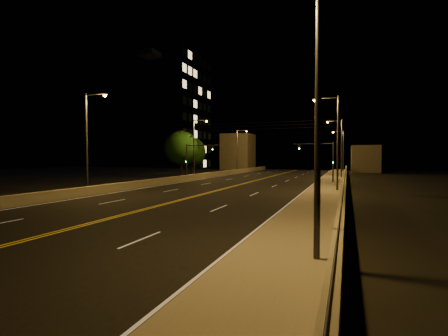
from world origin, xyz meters
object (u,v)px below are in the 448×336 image
(traffic_signal_left, at_px, (193,157))
(building_tower, at_px, (150,115))
(streetlight_0, at_px, (309,97))
(streetlight_3, at_px, (342,148))
(streetlight_2, at_px, (340,145))
(streetlight_1, at_px, (335,137))
(streetlight_4, at_px, (89,137))
(streetlight_6, at_px, (238,148))
(streetlight_5, at_px, (195,145))
(tree_1, at_px, (192,152))
(traffic_signal_right, at_px, (324,157))
(tree_0, at_px, (181,148))

(traffic_signal_left, height_order, building_tower, building_tower)
(streetlight_0, xyz_separation_m, streetlight_3, (0.00, 67.40, 0.00))
(streetlight_0, xyz_separation_m, traffic_signal_left, (-20.25, 32.68, -1.95))
(streetlight_3, bearing_deg, streetlight_2, -90.00)
(streetlight_2, bearing_deg, streetlight_1, -90.00)
(streetlight_4, relative_size, streetlight_6, 1.00)
(streetlight_5, xyz_separation_m, building_tower, (-19.48, 16.59, 7.67))
(streetlight_1, xyz_separation_m, streetlight_5, (-21.46, 13.18, 0.00))
(streetlight_1, relative_size, tree_1, 1.32)
(streetlight_3, bearing_deg, traffic_signal_right, -92.65)
(streetlight_4, bearing_deg, streetlight_3, 68.39)
(streetlight_0, distance_m, traffic_signal_right, 32.78)
(traffic_signal_right, bearing_deg, tree_0, 164.58)
(streetlight_0, distance_m, tree_1, 51.34)
(traffic_signal_left, bearing_deg, streetlight_0, -58.22)
(traffic_signal_right, distance_m, traffic_signal_left, 18.64)
(streetlight_0, distance_m, streetlight_4, 25.21)
(streetlight_1, height_order, streetlight_6, same)
(streetlight_6, xyz_separation_m, tree_1, (-4.76, -13.44, -0.93))
(streetlight_2, height_order, traffic_signal_right, streetlight_2)
(traffic_signal_left, bearing_deg, streetlight_4, -93.55)
(streetlight_6, bearing_deg, streetlight_5, -90.00)
(tree_0, bearing_deg, streetlight_5, -37.84)
(streetlight_1, distance_m, streetlight_6, 40.87)
(streetlight_6, height_order, tree_1, streetlight_6)
(building_tower, height_order, tree_1, building_tower)
(streetlight_3, bearing_deg, tree_0, -132.64)
(streetlight_4, height_order, streetlight_5, same)
(tree_0, distance_m, tree_1, 4.82)
(traffic_signal_left, bearing_deg, building_tower, 136.14)
(traffic_signal_left, bearing_deg, streetlight_1, -26.05)
(streetlight_3, xyz_separation_m, streetlight_6, (-21.46, -9.84, 0.00))
(traffic_signal_right, height_order, building_tower, building_tower)
(streetlight_2, height_order, tree_0, streetlight_2)
(streetlight_3, xyz_separation_m, streetlight_4, (-21.46, -54.17, 0.00))
(streetlight_5, relative_size, traffic_signal_left, 1.74)
(traffic_signal_right, relative_size, tree_0, 0.67)
(streetlight_5, xyz_separation_m, traffic_signal_right, (19.85, -3.29, -1.95))
(building_tower, relative_size, tree_1, 3.83)
(streetlight_3, xyz_separation_m, tree_0, (-25.82, -28.05, -0.36))
(streetlight_2, xyz_separation_m, tree_1, (-26.22, -0.27, -0.93))
(tree_0, bearing_deg, streetlight_3, 47.36)
(streetlight_5, relative_size, tree_1, 1.32)
(streetlight_4, bearing_deg, tree_1, 98.76)
(streetlight_4, bearing_deg, building_tower, 116.35)
(streetlight_2, distance_m, streetlight_3, 23.00)
(building_tower, bearing_deg, streetlight_2, -11.27)
(streetlight_1, distance_m, streetlight_5, 25.18)
(streetlight_5, height_order, tree_1, streetlight_5)
(streetlight_2, xyz_separation_m, streetlight_5, (-21.46, -8.43, 0.00))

